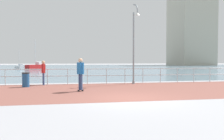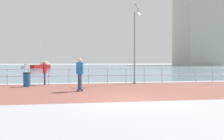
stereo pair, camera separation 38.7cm
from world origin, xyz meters
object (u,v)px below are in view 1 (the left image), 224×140
Objects in this scene: sailboat_navy at (19,67)px; sailboat_yellow at (36,66)px; lamppost at (135,40)px; trash_bin at (26,80)px; skateboarder at (80,71)px; bystander at (43,71)px.

sailboat_yellow is (4.38, -5.16, 0.18)m from sailboat_navy.
lamppost is 6.16× the size of trash_bin.
lamppost is 3.18× the size of skateboarder.
lamppost reaches higher than sailboat_navy.
skateboarder is 4.36m from trash_bin.
bystander is at bearing 122.34° from skateboarder.
sailboat_navy is at bearing 102.63° from trash_bin.
lamppost reaches higher than trash_bin.
lamppost is 35.41m from sailboat_yellow.
sailboat_navy is 0.70× the size of sailboat_yellow.
trash_bin is at bearing 140.91° from skateboarder.
skateboarder is at bearing -78.09° from sailboat_yellow.
sailboat_yellow is at bearing 109.37° from lamppost.
skateboarder is 1.08× the size of bystander.
bystander is at bearing 176.39° from lamppost.
sailboat_navy is at bearing 112.70° from lamppost.
bystander is (-6.36, 0.40, -2.18)m from lamppost.
skateboarder is at bearing -57.66° from bystander.
lamppost is 6.74m from bystander.
sailboat_navy is (-9.73, 38.07, -0.58)m from bystander.
sailboat_yellow is at bearing 99.24° from bystander.
sailboat_yellow is (-11.71, 33.31, -2.58)m from lamppost.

